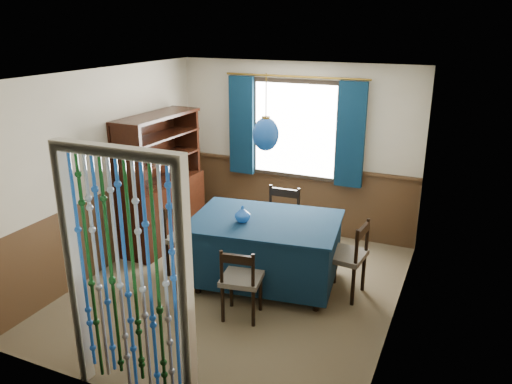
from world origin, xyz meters
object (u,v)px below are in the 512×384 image
at_px(pendant_lamp, 266,134).
at_px(chair_left, 184,238).
at_px(dining_table, 265,247).
at_px(chair_right, 347,256).
at_px(bowl_shelf, 152,160).
at_px(chair_far, 280,222).
at_px(vase_sideboard, 178,169).
at_px(chair_near, 241,280).
at_px(vase_table, 243,215).
at_px(sideboard, 162,201).

bearing_deg(pendant_lamp, chair_left, -171.71).
height_order(dining_table, chair_right, chair_right).
bearing_deg(bowl_shelf, chair_right, -2.55).
distance_m(dining_table, bowl_shelf, 1.93).
distance_m(chair_far, chair_right, 1.21).
bearing_deg(chair_far, dining_table, 95.36).
distance_m(bowl_shelf, vase_sideboard, 0.67).
xyz_separation_m(chair_near, vase_sideboard, (-1.78, 1.66, 0.57)).
xyz_separation_m(chair_near, vase_table, (-0.27, 0.63, 0.47)).
bearing_deg(pendant_lamp, vase_sideboard, 153.16).
distance_m(pendant_lamp, vase_sideboard, 2.11).
bearing_deg(vase_table, chair_left, 179.39).
bearing_deg(chair_left, chair_right, 100.69).
distance_m(chair_left, chair_right, 2.01).
relative_size(dining_table, sideboard, 1.01).
bearing_deg(chair_near, bowl_shelf, 139.78).
bearing_deg(dining_table, chair_left, -179.61).
distance_m(chair_left, sideboard, 1.02).
bearing_deg(chair_near, dining_table, 84.28).
height_order(chair_left, pendant_lamp, pendant_lamp).
distance_m(chair_near, sideboard, 2.26).
relative_size(bowl_shelf, vase_sideboard, 1.13).
height_order(chair_near, chair_far, chair_far).
height_order(chair_near, vase_table, vase_table).
bearing_deg(sideboard, chair_right, -5.34).
xyz_separation_m(dining_table, chair_near, (0.06, -0.79, -0.03)).
xyz_separation_m(chair_far, bowl_shelf, (-1.63, -0.47, 0.78)).
bearing_deg(chair_far, pendant_lamp, 95.36).
xyz_separation_m(chair_right, sideboard, (-2.75, 0.37, 0.15)).
distance_m(dining_table, chair_far, 0.73).
relative_size(chair_near, chair_far, 0.87).
bearing_deg(chair_left, pendant_lamp, 100.74).
distance_m(dining_table, vase_sideboard, 2.01).
height_order(chair_left, vase_sideboard, vase_sideboard).
height_order(chair_far, pendant_lamp, pendant_lamp).
bearing_deg(dining_table, vase_table, -151.97).
relative_size(chair_left, vase_sideboard, 5.17).
distance_m(dining_table, chair_near, 0.79).
distance_m(dining_table, chair_right, 0.97).
height_order(dining_table, pendant_lamp, pendant_lamp).
bearing_deg(bowl_shelf, chair_near, -30.36).
relative_size(pendant_lamp, vase_table, 4.82).
relative_size(sideboard, vase_sideboard, 10.74).
bearing_deg(bowl_shelf, dining_table, -8.50).
distance_m(chair_left, pendant_lamp, 1.72).
bearing_deg(dining_table, vase_sideboard, 145.26).
xyz_separation_m(dining_table, vase_sideboard, (-1.73, 0.87, 0.54)).
bearing_deg(chair_right, dining_table, 103.75).
height_order(dining_table, chair_near, chair_near).
relative_size(sideboard, pendant_lamp, 2.21).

